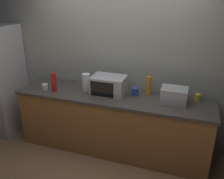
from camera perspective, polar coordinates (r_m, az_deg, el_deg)
ground_plane at (r=3.63m, az=-2.15°, el=-17.11°), size 8.00×8.00×0.00m
back_wall at (r=3.69m, az=2.09°, el=7.33°), size 6.40×0.10×2.70m
counter_run at (r=3.68m, az=-0.00°, el=-7.91°), size 2.84×0.64×0.90m
microwave at (r=3.49m, az=-0.79°, el=0.95°), size 0.48×0.35×0.27m
toaster_oven at (r=3.34m, az=14.32°, el=-1.37°), size 0.34×0.26×0.21m
paper_towel_roll at (r=3.62m, az=-6.05°, el=1.63°), size 0.12×0.12×0.27m
bottle_dish_soap at (r=3.52m, az=8.55°, el=0.94°), size 0.07×0.07×0.27m
bottle_hot_sauce at (r=3.70m, az=-13.43°, el=1.67°), size 0.07×0.07×0.28m
mug_blue at (r=3.50m, az=5.44°, el=-0.46°), size 0.10×0.10×0.11m
mug_white at (r=3.80m, az=-15.38°, el=0.58°), size 0.09×0.09×0.10m
mug_yellow at (r=3.51m, az=19.45°, el=-1.77°), size 0.08×0.08×0.10m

